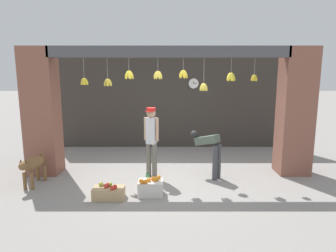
{
  "coord_description": "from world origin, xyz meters",
  "views": [
    {
      "loc": [
        -0.01,
        -6.43,
        2.35
      ],
      "look_at": [
        0.0,
        0.41,
        1.09
      ],
      "focal_mm": 32.0,
      "sensor_mm": 36.0,
      "label": 1
    }
  ],
  "objects_px": {
    "fruit_crate_apples": "(108,192)",
    "water_bottle": "(147,178)",
    "dog": "(32,165)",
    "shopkeeper": "(151,137)",
    "fruit_crate_oranges": "(150,187)",
    "wall_clock": "(193,83)",
    "worker_stooping": "(209,148)"
  },
  "relations": [
    {
      "from": "water_bottle",
      "to": "dog",
      "type": "bearing_deg",
      "value": -177.2
    },
    {
      "from": "fruit_crate_apples",
      "to": "water_bottle",
      "type": "distance_m",
      "value": 1.02
    },
    {
      "from": "shopkeeper",
      "to": "water_bottle",
      "type": "height_order",
      "value": "shopkeeper"
    },
    {
      "from": "water_bottle",
      "to": "fruit_crate_apples",
      "type": "bearing_deg",
      "value": -131.04
    },
    {
      "from": "shopkeeper",
      "to": "worker_stooping",
      "type": "bearing_deg",
      "value": -160.63
    },
    {
      "from": "fruit_crate_oranges",
      "to": "water_bottle",
      "type": "height_order",
      "value": "fruit_crate_oranges"
    },
    {
      "from": "water_bottle",
      "to": "fruit_crate_oranges",
      "type": "bearing_deg",
      "value": -80.34
    },
    {
      "from": "fruit_crate_oranges",
      "to": "water_bottle",
      "type": "bearing_deg",
      "value": 99.66
    },
    {
      "from": "fruit_crate_oranges",
      "to": "fruit_crate_apples",
      "type": "bearing_deg",
      "value": -167.57
    },
    {
      "from": "fruit_crate_apples",
      "to": "water_bottle",
      "type": "xyz_separation_m",
      "value": [
        0.67,
        0.77,
        -0.01
      ]
    },
    {
      "from": "fruit_crate_oranges",
      "to": "wall_clock",
      "type": "relative_size",
      "value": 1.47
    },
    {
      "from": "dog",
      "to": "fruit_crate_oranges",
      "type": "relative_size",
      "value": 1.99
    },
    {
      "from": "fruit_crate_oranges",
      "to": "fruit_crate_apples",
      "type": "height_order",
      "value": "fruit_crate_oranges"
    },
    {
      "from": "shopkeeper",
      "to": "wall_clock",
      "type": "xyz_separation_m",
      "value": [
        1.14,
        2.7,
        1.07
      ]
    },
    {
      "from": "fruit_crate_oranges",
      "to": "wall_clock",
      "type": "xyz_separation_m",
      "value": [
        1.11,
        3.7,
        1.82
      ]
    },
    {
      "from": "fruit_crate_oranges",
      "to": "worker_stooping",
      "type": "bearing_deg",
      "value": 38.83
    },
    {
      "from": "shopkeeper",
      "to": "fruit_crate_apples",
      "type": "bearing_deg",
      "value": 77.28
    },
    {
      "from": "dog",
      "to": "water_bottle",
      "type": "bearing_deg",
      "value": 99.29
    },
    {
      "from": "fruit_crate_apples",
      "to": "wall_clock",
      "type": "height_order",
      "value": "wall_clock"
    },
    {
      "from": "fruit_crate_apples",
      "to": "dog",
      "type": "bearing_deg",
      "value": 158.63
    },
    {
      "from": "shopkeeper",
      "to": "wall_clock",
      "type": "bearing_deg",
      "value": -93.48
    },
    {
      "from": "fruit_crate_oranges",
      "to": "fruit_crate_apples",
      "type": "relative_size",
      "value": 0.82
    },
    {
      "from": "dog",
      "to": "water_bottle",
      "type": "distance_m",
      "value": 2.38
    },
    {
      "from": "dog",
      "to": "fruit_crate_oranges",
      "type": "height_order",
      "value": "dog"
    },
    {
      "from": "fruit_crate_apples",
      "to": "wall_clock",
      "type": "bearing_deg",
      "value": 64.06
    },
    {
      "from": "dog",
      "to": "fruit_crate_apples",
      "type": "xyz_separation_m",
      "value": [
        1.68,
        -0.66,
        -0.32
      ]
    },
    {
      "from": "wall_clock",
      "to": "fruit_crate_apples",
      "type": "bearing_deg",
      "value": -115.94
    },
    {
      "from": "dog",
      "to": "water_bottle",
      "type": "relative_size",
      "value": 3.91
    },
    {
      "from": "fruit_crate_apples",
      "to": "water_bottle",
      "type": "bearing_deg",
      "value": 48.96
    },
    {
      "from": "dog",
      "to": "wall_clock",
      "type": "relative_size",
      "value": 2.93
    },
    {
      "from": "dog",
      "to": "worker_stooping",
      "type": "bearing_deg",
      "value": 104.44
    },
    {
      "from": "worker_stooping",
      "to": "dog",
      "type": "bearing_deg",
      "value": 139.17
    }
  ]
}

